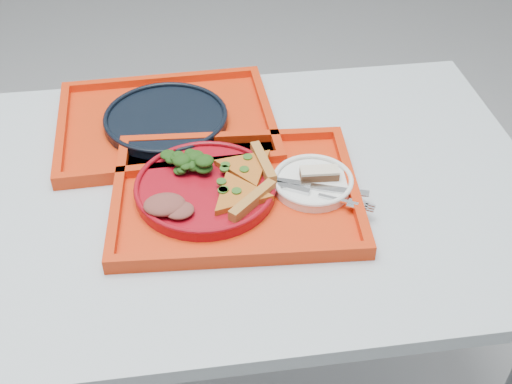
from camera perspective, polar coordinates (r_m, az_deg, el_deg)
The scene contains 13 objects.
table at distance 1.28m, azimuth -11.25°, elevation -2.74°, with size 1.60×0.80×0.75m.
tray_main at distance 1.19m, azimuth -1.80°, elevation -0.36°, with size 0.45×0.35×0.01m, color red.
tray_far at distance 1.39m, azimuth -7.94°, elevation 5.90°, with size 0.45×0.35×0.01m, color red.
dinner_plate at distance 1.19m, azimuth -4.51°, elevation 0.26°, with size 0.26×0.26×0.02m, color maroon.
side_plate at distance 1.20m, azimuth 5.06°, elevation 0.74°, with size 0.15×0.15×0.01m, color white.
navy_plate at distance 1.38m, azimuth -7.99°, elevation 6.37°, with size 0.26×0.26×0.02m, color black.
pizza_slice_a at distance 1.15m, azimuth -1.57°, elevation -0.08°, with size 0.13×0.11×0.02m, color #C77620, non-canonical shape.
pizza_slice_b at distance 1.21m, azimuth -0.82°, elevation 2.36°, with size 0.13×0.11×0.02m, color #C77620, non-canonical shape.
salad_heap at distance 1.22m, azimuth -6.22°, elevation 3.17°, with size 0.08×0.07×0.04m, color black.
meat_portion at distance 1.13m, azimuth -8.13°, elevation -1.11°, with size 0.07×0.06×0.02m, color brown.
dessert_bar at distance 1.20m, azimuth 5.65°, elevation 1.66°, with size 0.07×0.03×0.02m.
knife at distance 1.18m, azimuth 5.60°, elevation 0.49°, with size 0.18×0.02×0.01m, color silver.
fork at distance 1.16m, azimuth 5.49°, elevation -0.19°, with size 0.18×0.02×0.01m, color silver.
Camera 1 is at (0.12, -0.94, 1.54)m, focal length 45.00 mm.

